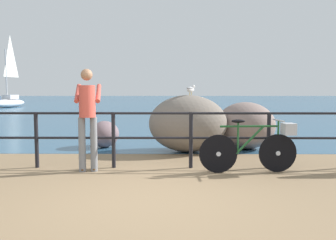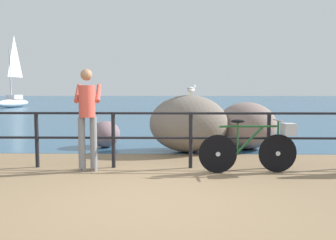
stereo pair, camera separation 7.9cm
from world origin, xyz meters
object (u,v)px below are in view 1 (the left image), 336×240
Objects in this scene: bicycle at (257,146)px; person_at_railing at (88,115)px; breakwater_boulder_left at (105,134)px; seagull at (191,89)px; sailboat at (9,99)px; breakwater_boulder_main at (188,124)px; breakwater_boulder_right at (245,125)px.

bicycle is 2.97m from person_at_railing.
seagull is (2.11, -0.67, 1.12)m from breakwater_boulder_left.
seagull is at bearing 113.41° from bicycle.
bicycle is at bearing -40.30° from breakwater_boulder_left.
seagull is 0.05× the size of sailboat.
sailboat reaches higher than breakwater_boulder_main.
person_at_railing reaches higher than bicycle.
breakwater_boulder_main is 2.17m from breakwater_boulder_left.
bicycle is 0.28× the size of sailboat.
seagull is at bearing -38.63° from breakwater_boulder_main.
breakwater_boulder_main is at bearing -161.59° from breakwater_boulder_right.
sailboat is at bearing 123.48° from breakwater_boulder_main.
breakwater_boulder_left is at bearing 135.69° from bicycle.
breakwater_boulder_right is at bearing 78.29° from bicycle.
person_at_railing is at bearing 174.80° from bicycle.
bicycle is 0.95× the size of person_at_railing.
breakwater_boulder_right is at bearing -33.58° from seagull.
breakwater_boulder_left is at bearing 177.48° from breakwater_boulder_right.
breakwater_boulder_left is (-3.14, 2.66, -0.14)m from bicycle.
bicycle is at bearing -97.69° from breakwater_boulder_right.
breakwater_boulder_right is 1.71m from seagull.
sailboat is (-12.18, 20.88, 0.38)m from breakwater_boulder_left.
person_at_railing is at bearing 171.12° from seagull.
breakwater_boulder_left is at bearing 162.96° from breakwater_boulder_main.
person_at_railing reaches higher than breakwater_boulder_left.
breakwater_boulder_main is 0.29× the size of sailboat.
breakwater_boulder_right is at bearing 18.41° from breakwater_boulder_main.
person_at_railing is 4.10m from breakwater_boulder_right.
person_at_railing is at bearing 34.83° from sailboat.
breakwater_boulder_right is 0.25× the size of sailboat.
bicycle is 1.92× the size of breakwater_boulder_left.
sailboat is at bearing 19.05° from person_at_railing.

